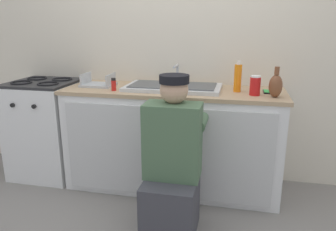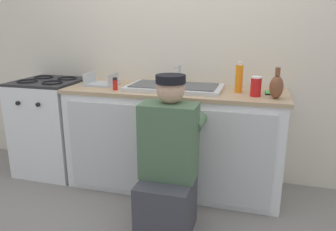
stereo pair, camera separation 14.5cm
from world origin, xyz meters
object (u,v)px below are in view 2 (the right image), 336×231
dish_rack_tray (101,83)px  vase_decorative (276,87)px  stove_range (52,126)px  soda_cup_red (256,87)px  sink_double_basin (174,87)px  soap_bottle_orange (239,79)px  spice_bottle_red (115,84)px  plumber_person (168,169)px  cell_phone (270,93)px

dish_rack_tray → vase_decorative: 1.50m
stove_range → soda_cup_red: bearing=-3.1°
stove_range → dish_rack_tray: (0.56, -0.00, 0.46)m
soda_cup_red → vase_decorative: size_ratio=0.66×
dish_rack_tray → vase_decorative: bearing=-5.5°
sink_double_basin → soap_bottle_orange: size_ratio=3.20×
stove_range → spice_bottle_red: size_ratio=8.80×
stove_range → plumber_person: 1.51m
dish_rack_tray → spice_bottle_red: dish_rack_tray is taller
stove_range → spice_bottle_red: bearing=-12.5°
stove_range → plumber_person: plumber_person is taller
dish_rack_tray → spice_bottle_red: (0.21, -0.17, 0.03)m
soap_bottle_orange → spice_bottle_red: size_ratio=2.38×
soda_cup_red → vase_decorative: (0.15, -0.04, 0.01)m
dish_rack_tray → vase_decorative: size_ratio=1.22×
soap_bottle_orange → stove_range: bearing=-179.9°
sink_double_basin → soda_cup_red: size_ratio=5.26×
cell_phone → soda_cup_red: bearing=-129.0°
soda_cup_red → dish_rack_tray: bearing=175.7°
sink_double_basin → plumber_person: 0.81m
stove_range → cell_phone: size_ratio=6.60×
cell_phone → spice_bottle_red: bearing=-170.9°
sink_double_basin → vase_decorative: bearing=-10.4°
stove_range → cell_phone: bearing=0.8°
dish_rack_tray → soda_cup_red: size_ratio=1.84×
sink_double_basin → vase_decorative: size_ratio=3.48×
dish_rack_tray → cell_phone: size_ratio=2.00×
soda_cup_red → spice_bottle_red: (-1.13, -0.07, -0.02)m
sink_double_basin → stove_range: bearing=-179.9°
stove_range → soap_bottle_orange: soap_bottle_orange is taller
soap_bottle_orange → dish_rack_tray: (-1.21, -0.01, -0.09)m
stove_range → plumber_person: bearing=-25.6°
sink_double_basin → plumber_person: plumber_person is taller
dish_rack_tray → cell_phone: (1.45, 0.03, -0.02)m
sink_double_basin → stove_range: size_ratio=0.87×
soda_cup_red → spice_bottle_red: 1.13m
plumber_person → vase_decorative: 1.00m
sink_double_basin → spice_bottle_red: size_ratio=7.62×
plumber_person → dish_rack_tray: bearing=141.1°
sink_double_basin → soap_bottle_orange: 0.54m
soda_cup_red → vase_decorative: 0.15m
plumber_person → vase_decorative: bearing=36.6°
spice_bottle_red → stove_range: bearing=167.5°
stove_range → spice_bottle_red: 0.93m
soda_cup_red → soap_bottle_orange: bearing=141.1°
cell_phone → stove_range: bearing=-179.2°
soap_bottle_orange → cell_phone: 0.27m
soap_bottle_orange → dish_rack_tray: 1.21m
dish_rack_tray → spice_bottle_red: bearing=-38.4°
dish_rack_tray → soda_cup_red: bearing=-4.3°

